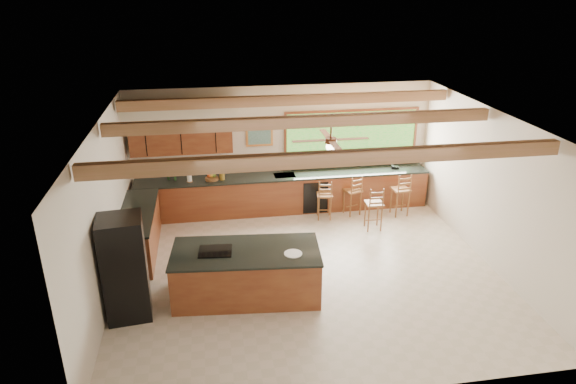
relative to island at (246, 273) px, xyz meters
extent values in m
plane|color=beige|center=(1.23, 0.58, -0.45)|extent=(7.20, 7.20, 0.00)
cube|color=beige|center=(1.23, 3.83, 1.05)|extent=(7.20, 0.04, 3.00)
cube|color=beige|center=(1.23, -2.67, 1.05)|extent=(7.20, 0.04, 3.00)
cube|color=beige|center=(-2.37, 0.58, 1.05)|extent=(0.04, 6.50, 3.00)
cube|color=beige|center=(4.83, 0.58, 1.05)|extent=(0.04, 6.50, 3.00)
cube|color=#997B4C|center=(1.23, 0.58, 2.55)|extent=(7.20, 6.50, 0.04)
cube|color=#A06B50|center=(1.23, -1.02, 2.41)|extent=(7.10, 0.15, 0.22)
cube|color=#A06B50|center=(1.23, 1.08, 2.41)|extent=(7.10, 0.15, 0.22)
cube|color=#A06B50|center=(1.23, 2.88, 2.41)|extent=(7.10, 0.15, 0.22)
cube|color=brown|center=(-1.12, 3.64, 1.45)|extent=(2.30, 0.35, 0.70)
cube|color=beige|center=(-1.12, 3.57, 2.05)|extent=(2.60, 0.50, 0.48)
cylinder|color=#FFEABF|center=(-1.82, 3.57, 1.82)|extent=(0.10, 0.10, 0.01)
cylinder|color=#FFEABF|center=(-0.42, 3.57, 1.82)|extent=(0.10, 0.10, 0.01)
cube|color=#70A73B|center=(2.93, 3.80, 1.22)|extent=(3.20, 0.04, 1.30)
cube|color=#CB853E|center=(0.68, 3.80, 1.40)|extent=(0.64, 0.03, 0.54)
cube|color=#3B6B4E|center=(0.68, 3.78, 1.40)|extent=(0.54, 0.01, 0.44)
cube|color=brown|center=(1.23, 3.49, -0.01)|extent=(7.00, 0.65, 0.88)
cube|color=black|center=(1.23, 3.49, 0.45)|extent=(7.04, 0.69, 0.04)
cube|color=brown|center=(-2.03, 1.93, -0.01)|extent=(0.65, 2.35, 0.88)
cube|color=black|center=(-2.03, 1.93, 0.45)|extent=(0.69, 2.39, 0.04)
cube|color=black|center=(1.93, 3.16, -0.03)|extent=(0.60, 0.02, 0.78)
cube|color=silver|center=(1.23, 3.49, 0.45)|extent=(0.50, 0.38, 0.03)
cylinder|color=silver|center=(1.23, 3.69, 0.62)|extent=(0.03, 0.03, 0.30)
cylinder|color=silver|center=(1.23, 3.59, 0.75)|extent=(0.03, 0.20, 0.03)
cylinder|color=white|center=(-1.00, 3.42, 0.61)|extent=(0.11, 0.11, 0.27)
cylinder|color=#1B3C18|center=(-1.49, 3.64, 0.57)|extent=(0.06, 0.06, 0.20)
cylinder|color=#1B3C18|center=(-1.33, 3.56, 0.56)|extent=(0.05, 0.05, 0.19)
cube|color=black|center=(3.99, 3.52, 0.51)|extent=(0.21, 0.18, 0.08)
cube|color=brown|center=(0.00, 0.00, -0.02)|extent=(2.63, 1.40, 0.86)
cube|color=black|center=(0.00, 0.00, 0.43)|extent=(2.67, 1.44, 0.04)
cube|color=black|center=(-0.52, 0.05, 0.46)|extent=(0.60, 0.50, 0.02)
cylinder|color=white|center=(0.79, -0.25, 0.45)|extent=(0.31, 0.31, 0.02)
cube|color=black|center=(-1.99, -0.27, 0.45)|extent=(0.77, 0.75, 1.80)
cube|color=silver|center=(-1.64, -0.27, 0.45)|extent=(0.02, 0.05, 1.65)
cube|color=brown|center=(2.08, 2.90, 0.14)|extent=(0.40, 0.40, 0.04)
cylinder|color=brown|center=(1.94, 2.76, -0.16)|extent=(0.03, 0.03, 0.58)
cylinder|color=brown|center=(2.22, 2.76, -0.16)|extent=(0.03, 0.03, 0.58)
cylinder|color=brown|center=(1.94, 3.04, -0.16)|extent=(0.03, 0.03, 0.58)
cylinder|color=brown|center=(2.22, 3.04, -0.16)|extent=(0.03, 0.03, 0.58)
cube|color=brown|center=(3.04, 2.18, 0.18)|extent=(0.39, 0.39, 0.04)
cylinder|color=brown|center=(2.90, 2.03, -0.15)|extent=(0.04, 0.04, 0.61)
cylinder|color=brown|center=(3.19, 2.03, -0.15)|extent=(0.04, 0.04, 0.61)
cylinder|color=brown|center=(2.90, 2.32, -0.15)|extent=(0.04, 0.04, 0.61)
cylinder|color=brown|center=(3.19, 2.32, -0.15)|extent=(0.04, 0.04, 0.61)
cube|color=brown|center=(2.79, 3.03, 0.15)|extent=(0.46, 0.46, 0.04)
cylinder|color=brown|center=(2.65, 2.88, -0.16)|extent=(0.03, 0.03, 0.59)
cylinder|color=brown|center=(2.94, 2.88, -0.16)|extent=(0.03, 0.03, 0.59)
cylinder|color=brown|center=(2.65, 3.17, -0.16)|extent=(0.03, 0.03, 0.59)
cylinder|color=brown|center=(2.94, 3.17, -0.16)|extent=(0.03, 0.03, 0.59)
cube|color=brown|center=(3.91, 2.82, 0.20)|extent=(0.42, 0.42, 0.04)
cylinder|color=brown|center=(3.76, 2.67, -0.14)|extent=(0.04, 0.04, 0.63)
cylinder|color=brown|center=(4.06, 2.67, -0.14)|extent=(0.04, 0.04, 0.63)
cylinder|color=brown|center=(3.76, 2.97, -0.14)|extent=(0.04, 0.04, 0.63)
cylinder|color=brown|center=(4.06, 2.97, -0.14)|extent=(0.04, 0.04, 0.63)
camera|label=1|loc=(-0.52, -7.83, 4.80)|focal=32.00mm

